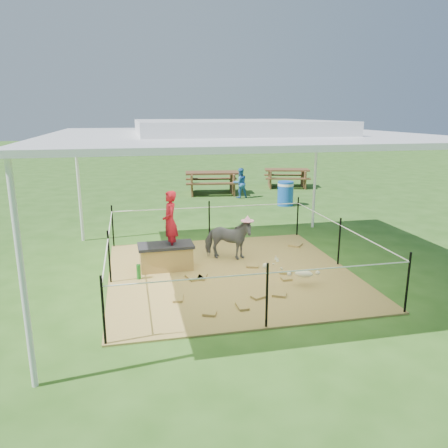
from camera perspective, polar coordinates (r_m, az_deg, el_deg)
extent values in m
plane|color=#2D5919|center=(8.50, 0.87, -6.54)|extent=(90.00, 90.00, 0.00)
cube|color=brown|center=(8.50, 0.87, -6.45)|extent=(4.60, 4.60, 0.03)
cylinder|color=silver|center=(10.94, -18.42, 4.50)|extent=(0.07, 0.07, 2.60)
cylinder|color=silver|center=(11.90, 11.78, 5.67)|extent=(0.07, 0.07, 2.60)
cylinder|color=silver|center=(5.18, -24.85, -6.58)|extent=(0.07, 0.07, 2.60)
cube|color=white|center=(7.96, 0.94, 11.52)|extent=(6.30, 6.30, 0.08)
cube|color=white|center=(7.95, 0.95, 12.60)|extent=(3.30, 3.30, 0.22)
cylinder|color=black|center=(10.31, -14.33, -0.33)|extent=(0.04, 0.04, 1.00)
cylinder|color=black|center=(10.46, -1.93, 0.33)|extent=(0.04, 0.04, 1.00)
cylinder|color=black|center=(11.08, 9.59, 0.93)|extent=(0.04, 0.04, 1.00)
cylinder|color=black|center=(8.15, -14.75, -4.25)|extent=(0.04, 0.04, 1.00)
cylinder|color=black|center=(9.10, 14.82, -2.30)|extent=(0.04, 0.04, 1.00)
cylinder|color=black|center=(6.05, -15.49, -10.92)|extent=(0.04, 0.04, 1.00)
cylinder|color=black|center=(6.31, 5.62, -9.38)|extent=(0.04, 0.04, 1.00)
cylinder|color=black|center=(7.29, 22.85, -7.17)|extent=(0.04, 0.04, 1.00)
cylinder|color=white|center=(10.38, -1.95, 2.20)|extent=(4.50, 0.02, 0.02)
cylinder|color=white|center=(6.18, 5.70, -6.40)|extent=(4.50, 0.02, 0.02)
cylinder|color=white|center=(9.01, 14.96, -0.16)|extent=(0.02, 4.50, 0.02)
cylinder|color=white|center=(8.05, -14.91, -1.88)|extent=(0.02, 4.50, 0.02)
cube|color=#AF813F|center=(8.70, -7.57, -4.40)|extent=(1.02, 0.53, 0.45)
cube|color=black|center=(8.63, -7.62, -2.81)|extent=(1.09, 0.59, 0.06)
imported|color=#B1111F|center=(8.48, -7.08, 0.95)|extent=(0.30, 0.45, 1.21)
cylinder|color=#186E1F|center=(8.29, -11.09, -6.14)|extent=(0.08, 0.08, 0.28)
imported|color=#4D4D52|center=(9.12, 0.50, -2.04)|extent=(1.12, 0.81, 0.86)
cylinder|color=pink|center=(8.99, 0.50, 0.96)|extent=(0.27, 0.27, 0.12)
cylinder|color=blue|center=(14.79, 8.03, 3.97)|extent=(0.53, 0.53, 0.81)
cube|color=#522F1C|center=(16.84, -1.56, 5.41)|extent=(2.18, 1.69, 0.84)
cube|color=brown|center=(18.53, 8.18, 5.96)|extent=(2.08, 1.72, 0.76)
imported|color=#3270BE|center=(15.97, 2.12, 5.37)|extent=(0.58, 0.49, 1.09)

